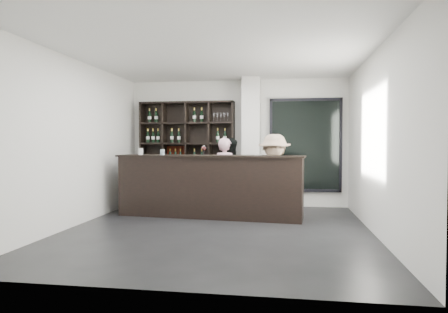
% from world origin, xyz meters
% --- Properties ---
extents(floor, '(5.00, 5.50, 0.01)m').
position_xyz_m(floor, '(0.00, 0.00, -0.01)').
color(floor, black).
rests_on(floor, ground).
extents(wine_shelf, '(2.20, 0.35, 2.40)m').
position_xyz_m(wine_shelf, '(-1.15, 2.57, 1.20)').
color(wine_shelf, black).
rests_on(wine_shelf, floor).
extents(structural_column, '(0.40, 0.40, 2.90)m').
position_xyz_m(structural_column, '(0.35, 2.47, 1.45)').
color(structural_column, silver).
rests_on(structural_column, floor).
extents(glass_panel, '(1.60, 0.08, 2.10)m').
position_xyz_m(glass_panel, '(1.55, 2.69, 1.40)').
color(glass_panel, black).
rests_on(glass_panel, floor).
extents(tasting_counter, '(3.66, 0.75, 1.21)m').
position_xyz_m(tasting_counter, '(-0.35, 1.18, 0.61)').
color(tasting_counter, black).
rests_on(tasting_counter, floor).
extents(taster_pink, '(0.67, 0.57, 1.56)m').
position_xyz_m(taster_pink, '(-0.15, 1.85, 0.78)').
color(taster_pink, '#FCC0CF').
rests_on(taster_pink, floor).
extents(taster_black, '(0.80, 0.64, 1.55)m').
position_xyz_m(taster_black, '(-0.10, 2.02, 0.78)').
color(taster_black, black).
rests_on(taster_black, floor).
extents(customer, '(1.11, 0.73, 1.61)m').
position_xyz_m(customer, '(0.90, 1.05, 0.81)').
color(customer, tan).
rests_on(customer, floor).
extents(wine_glass, '(0.09, 0.09, 0.22)m').
position_xyz_m(wine_glass, '(-0.45, 1.13, 1.32)').
color(wine_glass, white).
rests_on(wine_glass, tasting_counter).
extents(spit_cup, '(0.10, 0.10, 0.11)m').
position_xyz_m(spit_cup, '(-1.28, 1.10, 1.27)').
color(spit_cup, silver).
rests_on(spit_cup, tasting_counter).
extents(napkin_stack, '(0.15, 0.15, 0.02)m').
position_xyz_m(napkin_stack, '(0.59, 1.23, 1.22)').
color(napkin_stack, white).
rests_on(napkin_stack, tasting_counter).
extents(card_stand, '(0.09, 0.04, 0.13)m').
position_xyz_m(card_stand, '(-1.77, 1.21, 1.27)').
color(card_stand, white).
rests_on(card_stand, tasting_counter).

